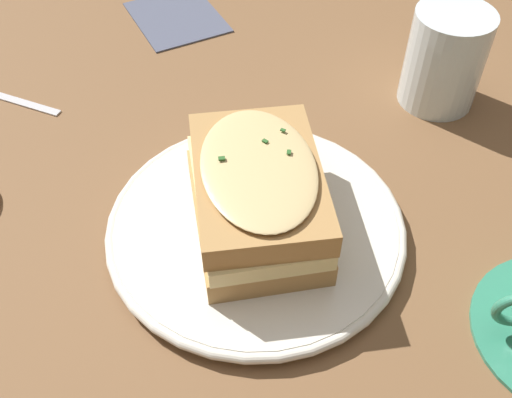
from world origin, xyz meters
The scene contains 5 objects.
ground_plane centered at (0.00, 0.00, 0.00)m, with size 2.40×2.40×0.00m, color brown.
dinner_plate centered at (-0.02, -0.02, 0.01)m, with size 0.25×0.25×0.02m.
sandwich centered at (-0.02, -0.02, 0.05)m, with size 0.17×0.15×0.07m.
water_glass centered at (-0.09, 0.24, 0.05)m, with size 0.08×0.08×0.10m, color silver.
napkin centered at (-0.37, 0.07, 0.00)m, with size 0.12×0.10×0.00m, color #4C5166.
Camera 1 is at (0.26, -0.18, 0.40)m, focal length 42.00 mm.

